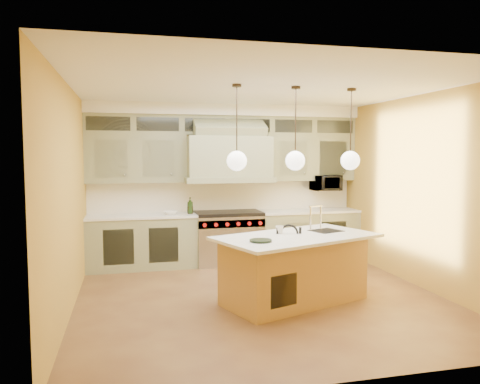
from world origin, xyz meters
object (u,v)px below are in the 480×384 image
object	(u,v)px
range	(229,237)
counter_stool	(290,259)
microwave	(326,183)
kitchen_island	(295,267)

from	to	relation	value
range	counter_stool	world-z (taller)	counter_stool
counter_stool	microwave	size ratio (longest dim) A/B	1.94
kitchen_island	counter_stool	bearing A→B (deg)	176.55
range	kitchen_island	xyz separation A→B (m)	(0.41, -2.39, -0.01)
range	counter_stool	bearing A→B (deg)	-82.20
kitchen_island	microwave	distance (m)	3.10
kitchen_island	counter_stool	xyz separation A→B (m)	(-0.07, -0.02, 0.12)
counter_stool	microwave	world-z (taller)	microwave
range	kitchen_island	distance (m)	2.43
kitchen_island	range	bearing A→B (deg)	79.45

